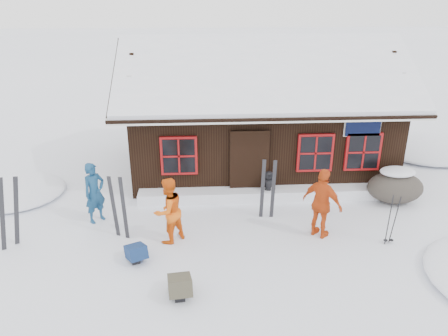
{
  "coord_description": "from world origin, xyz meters",
  "views": [
    {
      "loc": [
        -0.51,
        -9.11,
        5.77
      ],
      "look_at": [
        0.12,
        1.58,
        1.3
      ],
      "focal_mm": 35.0,
      "sensor_mm": 36.0,
      "label": 1
    }
  ],
  "objects_px": {
    "boulder": "(395,186)",
    "ski_pair_left": "(9,213)",
    "skier_orange_left": "(168,211)",
    "backpack_blue": "(136,255)",
    "skier_crouched": "(268,186)",
    "ski_poles": "(392,221)",
    "skier_teal": "(95,193)",
    "backpack_olive": "(180,289)",
    "skier_orange_right": "(322,204)"
  },
  "relations": [
    {
      "from": "skier_teal",
      "to": "ski_poles",
      "type": "distance_m",
      "value": 7.44
    },
    {
      "from": "skier_crouched",
      "to": "ski_pair_left",
      "type": "relative_size",
      "value": 0.49
    },
    {
      "from": "backpack_blue",
      "to": "boulder",
      "type": "bearing_deg",
      "value": -5.38
    },
    {
      "from": "skier_teal",
      "to": "ski_pair_left",
      "type": "xyz_separation_m",
      "value": [
        -1.73,
        -1.11,
        0.05
      ]
    },
    {
      "from": "skier_crouched",
      "to": "ski_poles",
      "type": "xyz_separation_m",
      "value": [
        2.57,
        -2.48,
        0.17
      ]
    },
    {
      "from": "boulder",
      "to": "ski_pair_left",
      "type": "xyz_separation_m",
      "value": [
        -10.05,
        -1.74,
        0.39
      ]
    },
    {
      "from": "skier_orange_left",
      "to": "backpack_blue",
      "type": "height_order",
      "value": "skier_orange_left"
    },
    {
      "from": "skier_orange_left",
      "to": "backpack_olive",
      "type": "relative_size",
      "value": 2.68
    },
    {
      "from": "boulder",
      "to": "skier_crouched",
      "type": "bearing_deg",
      "value": 175.31
    },
    {
      "from": "skier_teal",
      "to": "boulder",
      "type": "distance_m",
      "value": 8.35
    },
    {
      "from": "ski_pair_left",
      "to": "skier_crouched",
      "type": "bearing_deg",
      "value": -10.03
    },
    {
      "from": "ski_poles",
      "to": "backpack_blue",
      "type": "distance_m",
      "value": 6.04
    },
    {
      "from": "boulder",
      "to": "backpack_olive",
      "type": "xyz_separation_m",
      "value": [
        -6.03,
        -3.84,
        -0.3
      ]
    },
    {
      "from": "boulder",
      "to": "ski_pair_left",
      "type": "relative_size",
      "value": 0.87
    },
    {
      "from": "ski_poles",
      "to": "backpack_blue",
      "type": "bearing_deg",
      "value": -176.53
    },
    {
      "from": "skier_orange_right",
      "to": "skier_crouched",
      "type": "relative_size",
      "value": 1.99
    },
    {
      "from": "backpack_blue",
      "to": "skier_teal",
      "type": "bearing_deg",
      "value": 98.22
    },
    {
      "from": "ski_pair_left",
      "to": "skier_teal",
      "type": "bearing_deg",
      "value": 5.01
    },
    {
      "from": "skier_orange_left",
      "to": "skier_orange_right",
      "type": "height_order",
      "value": "skier_orange_right"
    },
    {
      "from": "skier_orange_right",
      "to": "backpack_olive",
      "type": "bearing_deg",
      "value": 76.5
    },
    {
      "from": "skier_orange_left",
      "to": "skier_crouched",
      "type": "height_order",
      "value": "skier_orange_left"
    },
    {
      "from": "skier_orange_right",
      "to": "boulder",
      "type": "xyz_separation_m",
      "value": [
        2.64,
        1.75,
        -0.42
      ]
    },
    {
      "from": "skier_orange_left",
      "to": "skier_orange_right",
      "type": "distance_m",
      "value": 3.72
    },
    {
      "from": "skier_orange_right",
      "to": "backpack_olive",
      "type": "relative_size",
      "value": 2.9
    },
    {
      "from": "skier_crouched",
      "to": "ski_poles",
      "type": "relative_size",
      "value": 0.68
    },
    {
      "from": "skier_teal",
      "to": "backpack_olive",
      "type": "relative_size",
      "value": 2.66
    },
    {
      "from": "backpack_blue",
      "to": "backpack_olive",
      "type": "xyz_separation_m",
      "value": [
        1.03,
        -1.29,
        0.02
      ]
    },
    {
      "from": "ski_pair_left",
      "to": "skier_orange_right",
      "type": "bearing_deg",
      "value": -27.65
    },
    {
      "from": "skier_teal",
      "to": "skier_crouched",
      "type": "xyz_separation_m",
      "value": [
        4.71,
        0.94,
        -0.37
      ]
    },
    {
      "from": "boulder",
      "to": "skier_orange_right",
      "type": "bearing_deg",
      "value": -146.47
    },
    {
      "from": "skier_crouched",
      "to": "ski_pair_left",
      "type": "distance_m",
      "value": 6.76
    },
    {
      "from": "ski_poles",
      "to": "backpack_olive",
      "type": "xyz_separation_m",
      "value": [
        -4.98,
        -1.65,
        -0.45
      ]
    },
    {
      "from": "ski_pair_left",
      "to": "backpack_olive",
      "type": "xyz_separation_m",
      "value": [
        4.02,
        -2.09,
        -0.7
      ]
    },
    {
      "from": "boulder",
      "to": "backpack_blue",
      "type": "relative_size",
      "value": 2.93
    },
    {
      "from": "skier_orange_right",
      "to": "boulder",
      "type": "bearing_deg",
      "value": -101.61
    },
    {
      "from": "skier_teal",
      "to": "ski_pair_left",
      "type": "height_order",
      "value": "ski_pair_left"
    },
    {
      "from": "skier_orange_left",
      "to": "skier_crouched",
      "type": "xyz_separation_m",
      "value": [
        2.74,
        2.05,
        -0.38
      ]
    },
    {
      "from": "skier_orange_right",
      "to": "ski_pair_left",
      "type": "relative_size",
      "value": 0.98
    },
    {
      "from": "skier_teal",
      "to": "skier_orange_left",
      "type": "xyz_separation_m",
      "value": [
        1.97,
        -1.11,
        0.01
      ]
    },
    {
      "from": "ski_pair_left",
      "to": "skier_orange_left",
      "type": "bearing_deg",
      "value": -27.74
    },
    {
      "from": "skier_orange_left",
      "to": "ski_poles",
      "type": "bearing_deg",
      "value": 132.85
    },
    {
      "from": "skier_orange_right",
      "to": "boulder",
      "type": "distance_m",
      "value": 3.19
    },
    {
      "from": "skier_orange_left",
      "to": "backpack_olive",
      "type": "distance_m",
      "value": 2.21
    },
    {
      "from": "skier_orange_right",
      "to": "skier_crouched",
      "type": "height_order",
      "value": "skier_orange_right"
    },
    {
      "from": "backpack_olive",
      "to": "ski_poles",
      "type": "bearing_deg",
      "value": 11.64
    },
    {
      "from": "skier_crouched",
      "to": "backpack_blue",
      "type": "height_order",
      "value": "skier_crouched"
    },
    {
      "from": "skier_orange_left",
      "to": "boulder",
      "type": "bearing_deg",
      "value": 152.91
    },
    {
      "from": "backpack_olive",
      "to": "ski_pair_left",
      "type": "bearing_deg",
      "value": 145.73
    },
    {
      "from": "ski_pair_left",
      "to": "ski_poles",
      "type": "xyz_separation_m",
      "value": [
        9.0,
        -0.44,
        -0.25
      ]
    },
    {
      "from": "ski_poles",
      "to": "backpack_blue",
      "type": "xyz_separation_m",
      "value": [
        -6.01,
        -0.36,
        -0.47
      ]
    }
  ]
}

